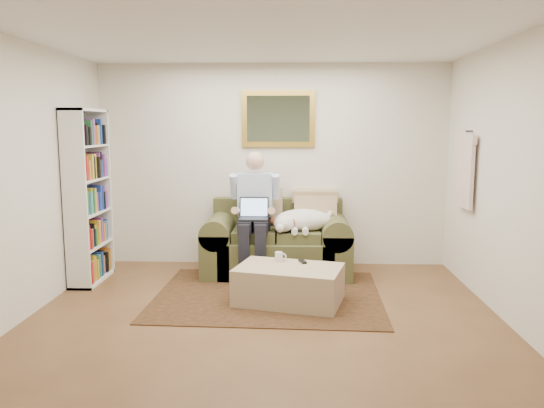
# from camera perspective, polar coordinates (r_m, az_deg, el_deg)

# --- Properties ---
(room_shell) EXTENTS (4.51, 5.00, 2.61)m
(room_shell) POSITION_cam_1_polar(r_m,az_deg,el_deg) (4.76, -0.98, 2.30)
(room_shell) COLOR brown
(room_shell) RESTS_ON ground
(rug) EXTENTS (2.45, 1.99, 0.01)m
(rug) POSITION_cam_1_polar(r_m,az_deg,el_deg) (5.78, -0.42, -9.77)
(rug) COLOR black
(rug) RESTS_ON room_shell
(sofa) EXTENTS (1.79, 0.91, 1.07)m
(sofa) POSITION_cam_1_polar(r_m,az_deg,el_deg) (6.56, 0.53, -4.82)
(sofa) COLOR #404323
(sofa) RESTS_ON room_shell
(seated_man) EXTENTS (0.59, 0.84, 1.50)m
(seated_man) POSITION_cam_1_polar(r_m,az_deg,el_deg) (6.33, -1.93, -1.22)
(seated_man) COLOR #8CA2D8
(seated_man) RESTS_ON sofa
(laptop) EXTENTS (0.35, 0.27, 0.25)m
(laptop) POSITION_cam_1_polar(r_m,az_deg,el_deg) (6.26, -1.98, -1.00)
(laptop) COLOR black
(laptop) RESTS_ON seated_man
(sleeping_dog) EXTENTS (0.74, 0.46, 0.27)m
(sleeping_dog) POSITION_cam_1_polar(r_m,az_deg,el_deg) (6.40, 3.39, -1.75)
(sleeping_dog) COLOR white
(sleeping_dog) RESTS_ON sofa
(ottoman) EXTENTS (1.18, 0.91, 0.38)m
(ottoman) POSITION_cam_1_polar(r_m,az_deg,el_deg) (5.50, 1.83, -8.68)
(ottoman) COLOR #C7B184
(ottoman) RESTS_ON room_shell
(coffee_mug) EXTENTS (0.08, 0.08, 0.10)m
(coffee_mug) POSITION_cam_1_polar(r_m,az_deg,el_deg) (5.66, 0.74, -5.68)
(coffee_mug) COLOR white
(coffee_mug) RESTS_ON ottoman
(tv_remote) EXTENTS (0.09, 0.16, 0.02)m
(tv_remote) POSITION_cam_1_polar(r_m,az_deg,el_deg) (5.63, 3.30, -6.19)
(tv_remote) COLOR black
(tv_remote) RESTS_ON ottoman
(bookshelf) EXTENTS (0.28, 0.80, 2.00)m
(bookshelf) POSITION_cam_1_polar(r_m,az_deg,el_deg) (6.48, -19.19, 0.76)
(bookshelf) COLOR white
(bookshelf) RESTS_ON room_shell
(wall_mirror) EXTENTS (0.94, 0.04, 0.72)m
(wall_mirror) POSITION_cam_1_polar(r_m,az_deg,el_deg) (6.85, 0.67, 9.15)
(wall_mirror) COLOR gold
(wall_mirror) RESTS_ON room_shell
(hanging_shirt) EXTENTS (0.06, 0.52, 0.90)m
(hanging_shirt) POSITION_cam_1_polar(r_m,az_deg,el_deg) (6.29, 20.10, 3.71)
(hanging_shirt) COLOR beige
(hanging_shirt) RESTS_ON room_shell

